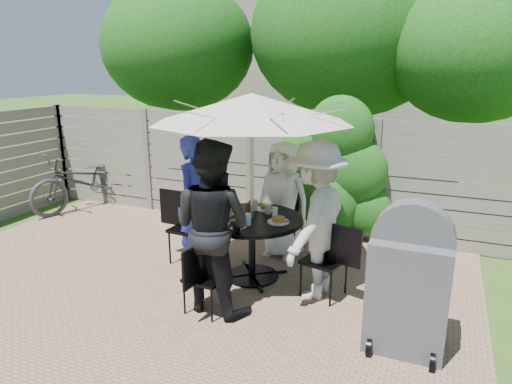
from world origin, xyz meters
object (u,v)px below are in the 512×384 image
at_px(chair_left, 190,241).
at_px(person_front, 212,227).
at_px(syrup_jug, 250,209).
at_px(glass_back, 255,205).
at_px(plate_right, 278,220).
at_px(glass_front, 248,219).
at_px(chair_right, 325,275).
at_px(chair_back, 287,233).
at_px(umbrella, 252,108).
at_px(person_back, 283,200).
at_px(patio_table, 252,236).
at_px(bicycle, 84,181).
at_px(person_left, 197,202).
at_px(bbq_grill, 409,284).
at_px(plate_front, 236,224).
at_px(glass_left, 229,211).
at_px(plate_back, 266,208).
at_px(coffee_cup, 268,209).
at_px(person_right, 316,220).
at_px(plate_left, 227,211).
at_px(chair_front, 206,292).

relative_size(chair_left, person_front, 0.52).
bearing_deg(chair_left, syrup_jug, -0.41).
bearing_deg(glass_back, plate_right, -36.67).
bearing_deg(glass_front, chair_right, 9.20).
height_order(chair_back, chair_right, chair_back).
height_order(umbrella, person_back, umbrella).
distance_m(patio_table, bicycle, 4.23).
height_order(person_left, plate_right, person_left).
xyz_separation_m(chair_back, chair_left, (-1.08, -0.83, 0.01)).
bearing_deg(bbq_grill, syrup_jug, 157.22).
xyz_separation_m(person_front, glass_front, (0.18, 0.55, -0.07)).
height_order(glass_back, glass_front, same).
xyz_separation_m(plate_front, glass_left, (-0.22, 0.29, 0.05)).
xyz_separation_m(plate_front, bbq_grill, (1.94, -0.43, -0.17)).
bearing_deg(plate_back, umbrella, -97.49).
bearing_deg(glass_back, bbq_grill, -28.35).
relative_size(patio_table, glass_front, 9.78).
relative_size(chair_left, syrup_jug, 6.13).
distance_m(person_front, bicycle, 4.50).
bearing_deg(glass_left, bbq_grill, -18.33).
distance_m(person_left, glass_front, 0.97).
relative_size(umbrella, chair_right, 2.90).
bearing_deg(syrup_jug, bicycle, 160.24).
bearing_deg(glass_back, person_left, -167.79).
bearing_deg(plate_back, coffee_cup, -61.95).
height_order(person_left, plate_front, person_left).
height_order(coffee_cup, bicycle, bicycle).
bearing_deg(plate_right, person_front, -120.93).
distance_m(chair_left, glass_front, 1.24).
relative_size(glass_back, glass_left, 1.00).
bearing_deg(plate_right, syrup_jug, 165.72).
height_order(chair_back, plate_back, chair_back).
xyz_separation_m(patio_table, bbq_grill, (1.89, -0.79, 0.10)).
distance_m(person_left, glass_back, 0.77).
xyz_separation_m(person_right, plate_right, (-0.47, 0.06, -0.08)).
relative_size(chair_right, plate_front, 3.49).
relative_size(person_back, chair_right, 1.78).
distance_m(umbrella, syrup_jug, 1.23).
xyz_separation_m(bicycle, bbq_grill, (5.86, -2.25, 0.12)).
bearing_deg(person_front, bicycle, -23.17).
relative_size(chair_left, person_left, 0.57).
distance_m(plate_left, syrup_jug, 0.31).
xyz_separation_m(chair_left, plate_back, (1.01, 0.23, 0.53)).
xyz_separation_m(plate_back, coffee_cup, (0.08, -0.15, 0.04)).
bearing_deg(coffee_cup, chair_left, -175.78).
height_order(umbrella, plate_front, umbrella).
xyz_separation_m(plate_right, coffee_cup, (-0.23, 0.25, 0.04)).
relative_size(person_left, plate_right, 6.66).
relative_size(chair_front, plate_left, 3.19).
bearing_deg(glass_back, coffee_cup, -18.43).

